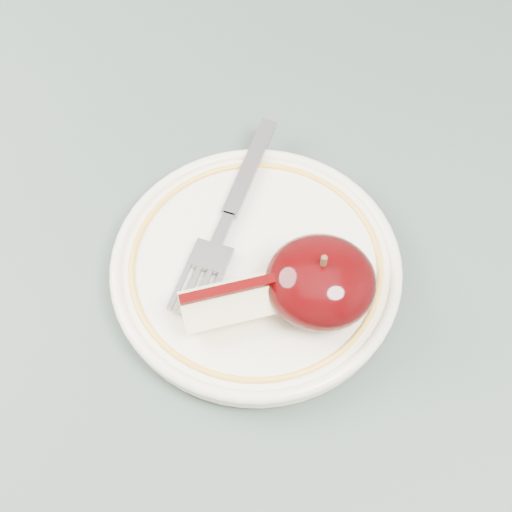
# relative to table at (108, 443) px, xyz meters

# --- Properties ---
(table) EXTENTS (0.90, 0.90, 0.75)m
(table) POSITION_rel_table_xyz_m (0.00, 0.00, 0.00)
(table) COLOR brown
(table) RESTS_ON ground
(plate) EXTENTS (0.20, 0.20, 0.02)m
(plate) POSITION_rel_table_xyz_m (0.10, 0.10, 0.10)
(plate) COLOR beige
(plate) RESTS_ON table
(apple_half) EXTENTS (0.07, 0.07, 0.05)m
(apple_half) POSITION_rel_table_xyz_m (0.14, 0.08, 0.13)
(apple_half) COLOR black
(apple_half) RESTS_ON plate
(apple_wedge) EXTENTS (0.08, 0.05, 0.03)m
(apple_wedge) POSITION_rel_table_xyz_m (0.09, 0.07, 0.12)
(apple_wedge) COLOR #FFF0BB
(apple_wedge) RESTS_ON plate
(fork) EXTENTS (0.06, 0.18, 0.00)m
(fork) POSITION_rel_table_xyz_m (0.08, 0.14, 0.11)
(fork) COLOR gray
(fork) RESTS_ON plate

